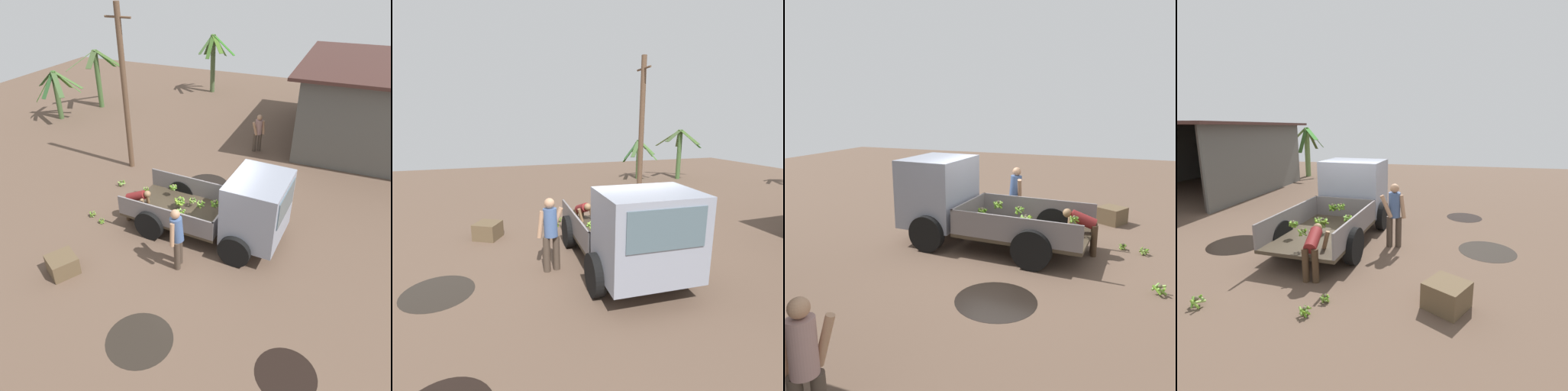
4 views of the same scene
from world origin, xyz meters
The scene contains 13 objects.
ground centered at (0.00, 0.00, 0.00)m, with size 36.00×36.00×0.00m, color brown.
mud_patch_1 centered at (-0.93, 2.66, 0.00)m, with size 1.46×1.46×0.01m, color black.
mud_patch_2 centered at (0.18, -3.92, 0.00)m, with size 1.42×1.42×0.01m, color black.
cargo_truck centered at (1.08, 0.05, 1.09)m, with size 4.60×2.35×2.09m.
utility_pole centered at (-4.10, 2.82, 2.89)m, with size 0.95×0.20×5.67m.
banana_palm_1 centered at (-9.24, 8.16, 1.62)m, with size 2.86×2.53×2.93m.
banana_palm_4 centered at (-10.02, 5.87, 1.34)m, with size 2.38×2.09×2.33m.
person_foreground_visitor centered at (-0.08, -1.54, 0.95)m, with size 0.45×0.67×1.71m.
person_worker_loading centered at (-2.09, -0.16, 0.66)m, with size 0.81×0.59×1.06m.
banana_bunch_on_ground_0 centered at (-3.63, 1.38, 0.12)m, with size 0.27×0.29×0.21m.
banana_bunch_on_ground_1 centered at (-2.97, -0.76, 0.09)m, with size 0.18×0.18×0.16m.
banana_bunch_on_ground_2 centered at (-3.43, -0.58, 0.10)m, with size 0.23×0.23×0.18m.
wooden_crate_0 centered at (-2.62, -2.90, 0.24)m, with size 0.67×0.67×0.48m, color brown.
Camera 2 is at (6.35, -2.80, 3.34)m, focal length 28.00 mm.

